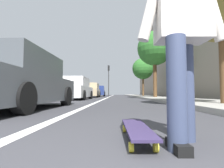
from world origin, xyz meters
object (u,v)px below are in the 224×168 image
object	(u,v)px
skateboard	(137,129)
street_tree_mid	(155,49)
parked_car_mid	(75,89)
street_tree_far	(143,69)
parked_car_near	(18,82)
skater_person	(181,27)
parked_car_far	(91,91)
parked_car_end	(98,91)
traffic_light	(109,75)

from	to	relation	value
skateboard	street_tree_mid	size ratio (longest dim) A/B	0.15
skateboard	parked_car_mid	world-z (taller)	parked_car_mid
street_tree_far	parked_car_near	bearing A→B (deg)	159.94
skater_person	street_tree_mid	world-z (taller)	street_tree_mid
street_tree_mid	skateboard	bearing A→B (deg)	166.62
skater_person	skateboard	bearing A→B (deg)	66.64
skateboard	parked_car_mid	xyz separation A→B (m)	(9.68, 3.02, 0.60)
parked_car_far	parked_car_end	size ratio (longest dim) A/B	0.98
parked_car_far	skater_person	bearing A→B (deg)	-168.41
skater_person	traffic_light	size ratio (longest dim) A/B	0.34
parked_car_mid	parked_car_end	xyz separation A→B (m)	(13.04, -0.05, 0.02)
parked_car_far	traffic_light	world-z (taller)	traffic_light
skater_person	parked_car_mid	xyz separation A→B (m)	(9.83, 3.36, -0.24)
parked_car_far	street_tree_mid	bearing A→B (deg)	-124.20
skater_person	traffic_light	bearing A→B (deg)	4.34
skater_person	street_tree_far	size ratio (longest dim) A/B	0.36
parked_car_far	street_tree_mid	distance (m)	7.82
parked_car_near	street_tree_far	xyz separation A→B (m)	(15.47, -5.65, 2.63)
parked_car_end	skater_person	bearing A→B (deg)	-171.76
parked_car_far	parked_car_end	bearing A→B (deg)	-0.07
parked_car_far	street_tree_mid	world-z (taller)	street_tree_mid
skateboard	street_tree_far	distance (m)	18.82
parked_car_near	street_tree_mid	distance (m)	11.32
parked_car_mid	street_tree_far	size ratio (longest dim) A/B	0.91
skateboard	street_tree_far	xyz separation A→B (m)	(18.32, -2.87, 3.24)
skateboard	skater_person	bearing A→B (deg)	-113.36
parked_car_near	traffic_light	distance (m)	21.81
skater_person	traffic_light	world-z (taller)	traffic_light
street_tree_far	parked_car_mid	bearing A→B (deg)	145.75
parked_car_near	parked_car_mid	bearing A→B (deg)	1.96
parked_car_far	street_tree_far	size ratio (longest dim) A/B	0.94
parked_car_near	parked_car_end	size ratio (longest dim) A/B	0.93
parked_car_near	parked_car_far	bearing A→B (deg)	0.83
parked_car_mid	parked_car_end	bearing A→B (deg)	-0.23
parked_car_near	street_tree_far	bearing A→B (deg)	-20.06
skateboard	parked_car_near	bearing A→B (deg)	44.38
parked_car_near	street_tree_mid	xyz separation A→B (m)	(9.21, -5.65, 3.35)
parked_car_far	street_tree_mid	xyz separation A→B (m)	(-3.97, -5.84, 3.35)
skater_person	parked_car_end	xyz separation A→B (m)	(22.87, 3.31, -0.23)
parked_car_far	traffic_light	size ratio (longest dim) A/B	0.90
skateboard	parked_car_mid	bearing A→B (deg)	17.31
skateboard	parked_car_far	bearing A→B (deg)	10.51
parked_car_near	parked_car_mid	xyz separation A→B (m)	(6.83, 0.23, -0.01)
parked_car_end	street_tree_mid	size ratio (longest dim) A/B	0.80
skater_person	parked_car_mid	bearing A→B (deg)	18.89
parked_car_near	street_tree_mid	world-z (taller)	street_tree_mid
skateboard	traffic_light	bearing A→B (deg)	3.57
parked_car_end	traffic_light	xyz separation A→B (m)	(1.75, -1.44, 2.56)
parked_car_near	skateboard	bearing A→B (deg)	-135.62
parked_car_end	street_tree_mid	distance (m)	12.61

